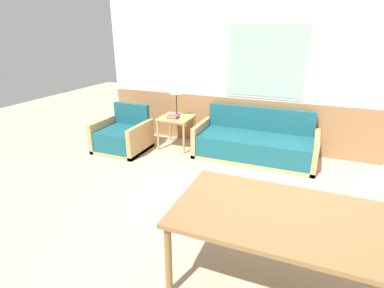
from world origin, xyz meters
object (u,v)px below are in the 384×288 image
(couch, at_px, (255,145))
(table_lamp, at_px, (176,90))
(side_table, at_px, (176,122))
(armchair, at_px, (123,137))
(dining_table, at_px, (308,225))

(couch, relative_size, table_lamp, 3.37)
(couch, relative_size, side_table, 3.41)
(armchair, xyz_separation_m, table_lamp, (0.83, 0.61, 0.84))
(armchair, height_order, side_table, armchair)
(side_table, relative_size, table_lamp, 0.99)
(couch, distance_m, table_lamp, 1.74)
(armchair, bearing_deg, side_table, 15.73)
(armchair, xyz_separation_m, dining_table, (3.28, -2.19, 0.42))
(dining_table, bearing_deg, table_lamp, 131.11)
(armchair, distance_m, dining_table, 3.97)
(couch, bearing_deg, dining_table, -71.28)
(side_table, bearing_deg, armchair, -149.60)
(armchair, xyz_separation_m, side_table, (0.87, 0.51, 0.26))
(side_table, bearing_deg, couch, 0.87)
(couch, bearing_deg, table_lamp, 177.01)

